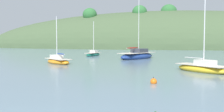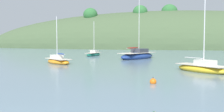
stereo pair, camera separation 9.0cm
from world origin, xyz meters
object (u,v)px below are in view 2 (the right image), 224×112
Objects in this scene: sailboat_yellow_far at (202,68)px; mooring_buoy_outer at (153,82)px; sailboat_black_sloop at (58,61)px; sailboat_orange_cutter at (138,56)px; sailboat_cream_ketch at (94,54)px.

sailboat_yellow_far is 13.20× the size of mooring_buoy_outer.
sailboat_black_sloop is at bearing 137.60° from mooring_buoy_outer.
sailboat_yellow_far reaches higher than sailboat_black_sloop.
sailboat_cream_ketch is at bearing 148.94° from sailboat_orange_cutter.
sailboat_yellow_far is 17.09m from sailboat_black_sloop.
sailboat_orange_cutter is at bearing 118.09° from sailboat_yellow_far.
mooring_buoy_outer is (13.65, -28.12, -0.19)m from sailboat_cream_ketch.
sailboat_orange_cutter reaches higher than sailboat_black_sloop.
sailboat_black_sloop is (-8.44, -10.84, -0.15)m from sailboat_orange_cutter.
sailboat_cream_ketch is 1.11× the size of sailboat_black_sloop.
sailboat_black_sloop is at bearing 165.35° from sailboat_yellow_far.
sailboat_orange_cutter is at bearing 52.10° from sailboat_black_sloop.
sailboat_black_sloop is (-16.54, 4.32, -0.01)m from sailboat_yellow_far.
sailboat_black_sloop is at bearing -86.99° from sailboat_cream_ketch.
sailboat_cream_ketch reaches higher than sailboat_black_sloop.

